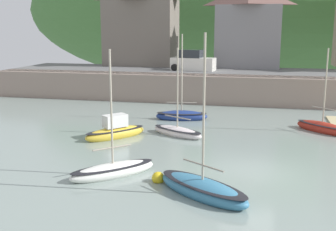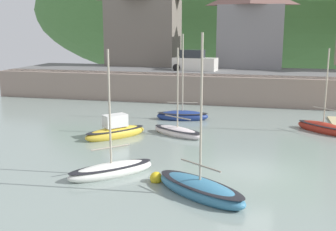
{
  "view_description": "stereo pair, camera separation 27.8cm",
  "coord_description": "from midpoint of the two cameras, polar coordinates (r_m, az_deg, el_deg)",
  "views": [
    {
      "loc": [
        0.54,
        -18.83,
        6.45
      ],
      "look_at": [
        -4.95,
        4.86,
        1.31
      ],
      "focal_mm": 44.92,
      "sensor_mm": 36.0,
      "label": 1
    },
    {
      "loc": [
        0.81,
        -18.77,
        6.45
      ],
      "look_at": [
        -4.95,
        4.86,
        1.31
      ],
      "focal_mm": 44.92,
      "sensor_mm": 36.0,
      "label": 2
    }
  ],
  "objects": [
    {
      "name": "quay_seawall",
      "position": [
        36.66,
        12.55,
        3.65
      ],
      "size": [
        48.0,
        9.4,
        2.4
      ],
      "color": "gray",
      "rests_on": "ground"
    },
    {
      "name": "hillside_backdrop",
      "position": [
        74.09,
        12.45,
        13.9
      ],
      "size": [
        80.0,
        44.0,
        26.72
      ],
      "color": "#45783A",
      "rests_on": "ground"
    },
    {
      "name": "waterfront_building_left",
      "position": [
        45.97,
        -3.16,
        12.66
      ],
      "size": [
        7.64,
        5.0,
        9.14
      ],
      "color": "#6E655B",
      "rests_on": "ground"
    },
    {
      "name": "waterfront_building_centre",
      "position": [
        44.05,
        11.35,
        11.87
      ],
      "size": [
        6.67,
        4.42,
        8.19
      ],
      "color": "gray",
      "rests_on": "ground"
    },
    {
      "name": "motorboat_with_cabin",
      "position": [
        16.65,
        4.83,
        -9.85
      ],
      "size": [
        4.4,
        3.6,
        6.45
      ],
      "rotation": [
        0.0,
        0.0,
        -0.59
      ],
      "color": "teal",
      "rests_on": "ground"
    },
    {
      "name": "rowboat_small_beached",
      "position": [
        18.88,
        -7.28,
        -7.3
      ],
      "size": [
        3.62,
        3.6,
        5.72
      ],
      "rotation": [
        0.0,
        0.0,
        0.78
      ],
      "color": "white",
      "rests_on": "ground"
    },
    {
      "name": "sailboat_tall_mast",
      "position": [
        25.14,
        -6.83,
        -2.13
      ],
      "size": [
        3.37,
        3.68,
        1.59
      ],
      "rotation": [
        0.0,
        0.0,
        0.86
      ],
      "color": "gold",
      "rests_on": "ground"
    },
    {
      "name": "sailboat_far_left",
      "position": [
        28.02,
        20.57,
        -1.57
      ],
      "size": [
        3.45,
        3.2,
        5.39
      ],
      "rotation": [
        0.0,
        0.0,
        -0.72
      ],
      "color": "#A6271A",
      "rests_on": "ground"
    },
    {
      "name": "sailboat_white_hull",
      "position": [
        25.48,
        1.6,
        -2.17
      ],
      "size": [
        3.71,
        2.7,
        5.42
      ],
      "rotation": [
        0.0,
        0.0,
        -0.5
      ],
      "color": "silver",
      "rests_on": "ground"
    },
    {
      "name": "sailboat_nearest_shore",
      "position": [
        29.86,
        2.24,
        0.0
      ],
      "size": [
        3.8,
        1.84,
        6.17
      ],
      "rotation": [
        0.0,
        0.0,
        0.16
      ],
      "color": "navy",
      "rests_on": "ground"
    },
    {
      "name": "parked_car_near_slipway",
      "position": [
        40.23,
        3.82,
        7.27
      ],
      "size": [
        4.26,
        2.14,
        1.95
      ],
      "rotation": [
        0.0,
        0.0,
        -0.11
      ],
      "color": "silver",
      "rests_on": "ground"
    },
    {
      "name": "mooring_buoy",
      "position": [
        18.04,
        -1.18,
        -8.48
      ],
      "size": [
        0.54,
        0.54,
        0.54
      ],
      "color": "yellow",
      "rests_on": "ground"
    }
  ]
}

